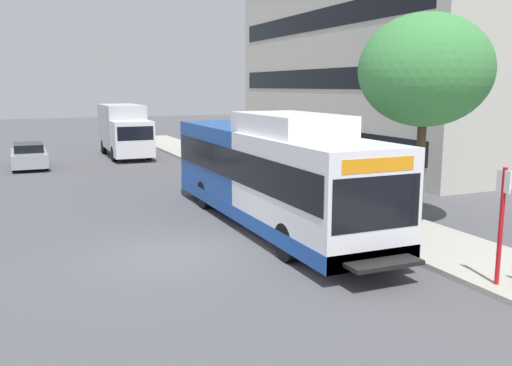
{
  "coord_description": "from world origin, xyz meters",
  "views": [
    {
      "loc": [
        -3.49,
        -13.88,
        4.45
      ],
      "look_at": [
        2.88,
        0.94,
        1.6
      ],
      "focal_mm": 38.77,
      "sensor_mm": 36.0,
      "label": 1
    }
  ],
  "objects": [
    {
      "name": "parked_car_far_lane",
      "position": [
        -3.05,
        18.7,
        0.66
      ],
      "size": [
        1.8,
        4.5,
        1.33
      ],
      "color": "#93999E",
      "rests_on": "ground"
    },
    {
      "name": "transit_bus",
      "position": [
        3.77,
        1.86,
        1.7
      ],
      "size": [
        2.58,
        12.25,
        3.65
      ],
      "color": "white",
      "rests_on": "ground"
    },
    {
      "name": "bus_stop_sign_pole",
      "position": [
        5.95,
        -5.33,
        1.65
      ],
      "size": [
        0.1,
        0.36,
        2.6
      ],
      "color": "red",
      "rests_on": "sidewalk_curb"
    },
    {
      "name": "ground_plane",
      "position": [
        0.0,
        8.0,
        0.0
      ],
      "size": [
        120.0,
        120.0,
        0.0
      ],
      "primitive_type": "plane",
      "color": "#4C4C51"
    },
    {
      "name": "box_truck_background",
      "position": [
        2.66,
        21.56,
        1.74
      ],
      "size": [
        2.32,
        7.01,
        3.25
      ],
      "color": "silver",
      "rests_on": "ground"
    },
    {
      "name": "street_tree_near_stop",
      "position": [
        8.11,
        -0.06,
        4.91
      ],
      "size": [
        4.08,
        4.08,
        6.51
      ],
      "color": "#4C3823",
      "rests_on": "sidewalk_curb"
    },
    {
      "name": "sidewalk_curb",
      "position": [
        7.0,
        6.0,
        0.07
      ],
      "size": [
        3.0,
        56.0,
        0.14
      ],
      "primitive_type": "cube",
      "color": "#A8A399",
      "rests_on": "ground"
    }
  ]
}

